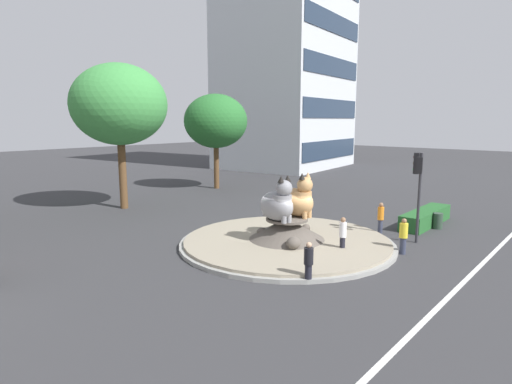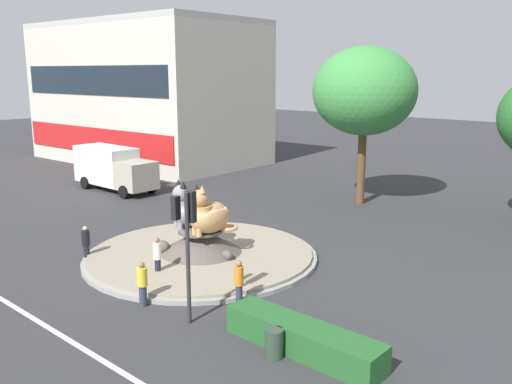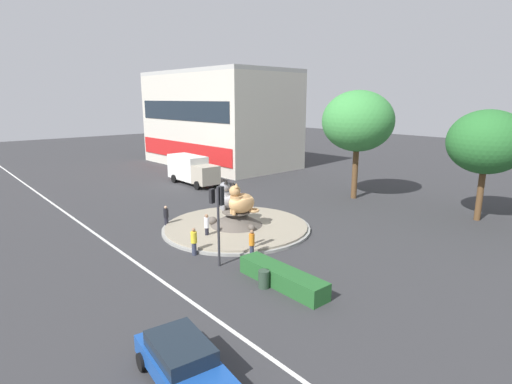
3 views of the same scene
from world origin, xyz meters
TOP-DOWN VIEW (x-y plane):
  - ground_plane at (0.00, 0.00)m, footprint 160.00×160.00m
  - lane_centreline at (0.00, -8.19)m, footprint 112.00×0.20m
  - roundabout_island at (-0.00, -0.00)m, footprint 10.63×10.63m
  - cat_statue_grey at (-0.72, 0.00)m, footprint 1.69×2.26m
  - cat_statue_calico at (0.70, -0.18)m, footprint 1.58×2.21m
  - traffic_light_mast at (4.50, -4.70)m, footprint 0.70×0.62m
  - shophouse_block at (-24.89, 16.24)m, footprint 21.84×12.99m
  - clipped_hedge_strip at (8.67, -3.81)m, footprint 5.33×1.20m
  - second_tree_near_tower at (-0.15, 14.12)m, footprint 6.48×6.48m
  - pedestrian_white_shirt at (0.47, -2.86)m, footprint 0.33×0.33m
  - pedestrian_orange_shirt at (4.93, -2.68)m, footprint 0.33×0.33m
  - pedestrian_yellow_shirt at (2.30, -4.99)m, footprint 0.38×0.38m
  - pedestrian_black_shirt at (-3.60, -3.69)m, footprint 0.36×0.36m
  - delivery_box_truck at (-15.53, 5.87)m, footprint 7.19×2.62m
  - litter_bin at (8.24, -4.64)m, footprint 0.56×0.56m

SIDE VIEW (x-z plane):
  - ground_plane at x=0.00m, z-range 0.00..0.00m
  - lane_centreline at x=0.00m, z-range 0.00..0.01m
  - roundabout_island at x=0.00m, z-range -0.31..1.06m
  - clipped_hedge_strip at x=8.67m, z-range 0.00..0.90m
  - litter_bin at x=8.24m, z-range 0.00..0.90m
  - pedestrian_black_shirt at x=-3.60m, z-range 0.04..1.66m
  - pedestrian_yellow_shirt at x=2.30m, z-range 0.04..1.73m
  - pedestrian_white_shirt at x=0.47m, z-range 0.06..1.81m
  - pedestrian_orange_shirt at x=4.93m, z-range 0.06..1.81m
  - delivery_box_truck at x=-15.53m, z-range 0.11..3.18m
  - cat_statue_grey at x=-0.72m, z-range 1.07..3.31m
  - cat_statue_calico at x=0.70m, z-range 1.06..3.32m
  - traffic_light_mast at x=4.50m, z-range 1.07..5.63m
  - shophouse_block at x=-24.89m, z-range -0.01..12.81m
  - second_tree_near_tower at x=-0.15m, z-range 2.19..12.13m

